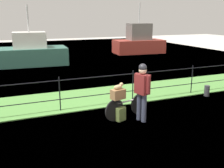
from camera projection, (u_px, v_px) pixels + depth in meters
name	position (u px, v px, depth m)	size (l,w,h in m)	color
ground_plane	(122.00, 128.00, 6.93)	(60.00, 60.00, 0.00)	beige
grass_strip	(90.00, 98.00, 9.47)	(27.00, 2.40, 0.03)	#569342
harbor_water	(49.00, 60.00, 17.89)	(30.00, 30.00, 0.00)	#426684
iron_fence	(98.00, 87.00, 8.47)	(18.04, 0.04, 1.12)	black
bicycle_main	(127.00, 106.00, 7.58)	(1.56, 0.46, 0.65)	black
wooden_crate	(118.00, 94.00, 7.27)	(0.40, 0.24, 0.29)	olive
terrier_dog	(119.00, 86.00, 7.23)	(0.32, 0.21, 0.18)	tan
cyclist_person	(142.00, 87.00, 7.17)	(0.35, 0.53, 1.68)	#383D51
backpack_on_paving	(120.00, 114.00, 7.38)	(0.28, 0.18, 0.40)	olive
mooring_bollard	(207.00, 91.00, 9.68)	(0.20, 0.20, 0.41)	#38383D
moored_boat_near	(139.00, 42.00, 21.07)	(4.19, 2.30, 4.02)	#9E3328
moored_boat_mid	(30.00, 53.00, 15.88)	(4.52, 2.41, 3.63)	#336656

